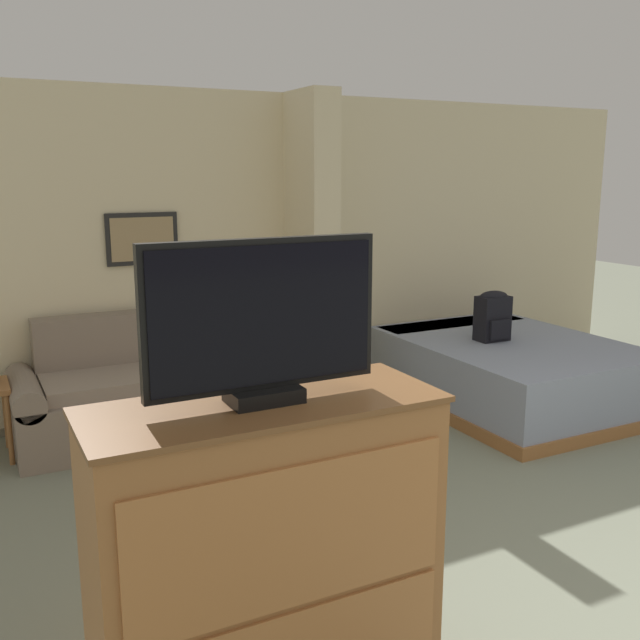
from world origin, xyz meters
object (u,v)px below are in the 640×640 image
Objects in this scene: couch at (162,390)px; coffee_table at (213,431)px; tv at (263,322)px; bed at (508,370)px; tv_dresser at (267,567)px; backpack at (493,315)px.

couch reaches higher than coffee_table.
bed is at bearing 36.57° from tv.
couch is 2.92m from bed.
bed is (2.80, 0.41, -0.07)m from coffee_table.
coffee_table is 2.83m from bed.
couch is 2.70× the size of tv.
couch is at bearing 81.99° from tv.
tv_dresser reaches higher than coffee_table.
backpack is (3.13, 2.50, 0.16)m from tv_dresser.
tv_dresser is 1.51× the size of tv.
couch is 3.72× the size of coffee_table.
tv is at bearing -143.43° from bed.
tv is 1.88× the size of backpack.
coffee_table is at bearing 76.64° from tv.
coffee_table is at bearing 76.64° from tv_dresser.
tv is at bearing -103.36° from coffee_table.
coffee_table is 0.28× the size of bed.
couch reaches higher than bed.
bed is at bearing 8.32° from coffee_table.
tv_dresser is 4.01m from backpack.
backpack is at bearing 38.58° from tv_dresser.
coffee_table is 0.73× the size of tv.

